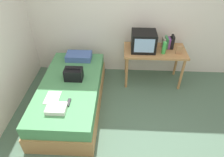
{
  "coord_description": "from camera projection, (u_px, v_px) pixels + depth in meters",
  "views": [
    {
      "loc": [
        -0.14,
        -1.78,
        2.62
      ],
      "look_at": [
        -0.27,
        0.95,
        0.51
      ],
      "focal_mm": 32.46,
      "sensor_mm": 36.0,
      "label": 1
    }
  ],
  "objects": [
    {
      "name": "pillow",
      "position": [
        79.0,
        56.0,
        3.92
      ],
      "size": [
        0.48,
        0.3,
        0.12
      ],
      "primitive_type": "cube",
      "color": "#4766AD",
      "rests_on": "bed"
    },
    {
      "name": "wall_back",
      "position": [
        129.0,
        12.0,
        3.79
      ],
      "size": [
        5.2,
        0.1,
        2.6
      ],
      "primitive_type": "cube",
      "color": "silver",
      "rests_on": "ground"
    },
    {
      "name": "book_row",
      "position": [
        168.0,
        42.0,
        3.81
      ],
      "size": [
        0.2,
        0.16,
        0.25
      ],
      "color": "gray",
      "rests_on": "desk"
    },
    {
      "name": "tv",
      "position": [
        143.0,
        41.0,
        3.69
      ],
      "size": [
        0.44,
        0.39,
        0.36
      ],
      "color": "black",
      "rests_on": "desk"
    },
    {
      "name": "water_bottle",
      "position": [
        164.0,
        48.0,
        3.63
      ],
      "size": [
        0.07,
        0.07,
        0.23
      ],
      "primitive_type": "cylinder",
      "color": "green",
      "rests_on": "desk"
    },
    {
      "name": "remote_dark",
      "position": [
        69.0,
        102.0,
        2.98
      ],
      "size": [
        0.04,
        0.16,
        0.02
      ],
      "primitive_type": "cube",
      "color": "black",
      "rests_on": "bed"
    },
    {
      "name": "handbag",
      "position": [
        74.0,
        74.0,
        3.39
      ],
      "size": [
        0.3,
        0.2,
        0.22
      ],
      "color": "black",
      "rests_on": "bed"
    },
    {
      "name": "magazine",
      "position": [
        53.0,
        98.0,
        3.07
      ],
      "size": [
        0.21,
        0.29,
        0.01
      ],
      "primitive_type": "cube",
      "color": "white",
      "rests_on": "bed"
    },
    {
      "name": "ground_plane",
      "position": [
        127.0,
        145.0,
        3.01
      ],
      "size": [
        8.0,
        8.0,
        0.0
      ],
      "primitive_type": "plane",
      "color": "#4C6B56"
    },
    {
      "name": "bed",
      "position": [
        71.0,
        95.0,
        3.51
      ],
      "size": [
        1.0,
        2.0,
        0.51
      ],
      "color": "#B27F4C",
      "rests_on": "ground"
    },
    {
      "name": "folded_towel",
      "position": [
        56.0,
        108.0,
        2.85
      ],
      "size": [
        0.28,
        0.22,
        0.07
      ],
      "primitive_type": "cube",
      "color": "white",
      "rests_on": "bed"
    },
    {
      "name": "picture_frame",
      "position": [
        179.0,
        50.0,
        3.63
      ],
      "size": [
        0.11,
        0.02,
        0.16
      ],
      "primitive_type": "cube",
      "color": "#9E754C",
      "rests_on": "desk"
    },
    {
      "name": "desk",
      "position": [
        154.0,
        54.0,
        3.86
      ],
      "size": [
        1.16,
        0.6,
        0.73
      ],
      "color": "#B27F4C",
      "rests_on": "ground"
    }
  ]
}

